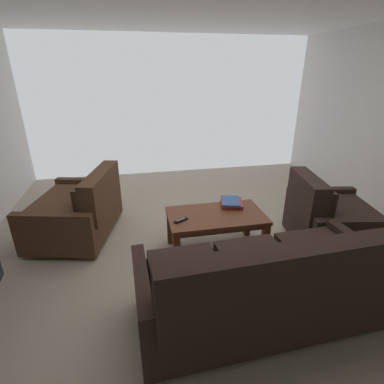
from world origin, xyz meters
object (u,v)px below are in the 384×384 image
sofa_main (263,286)px  book_stack (231,202)px  loveseat_near (79,210)px  tv_remote (181,220)px  armchair_side (328,219)px  coffee_table (216,220)px

sofa_main → book_stack: size_ratio=5.86×
sofa_main → book_stack: 1.30m
loveseat_near → tv_remote: size_ratio=8.19×
book_stack → tv_remote: (0.64, 0.27, -0.02)m
loveseat_near → book_stack: loveseat_near is taller
sofa_main → book_stack: bearing=-97.4°
armchair_side → book_stack: bearing=-20.3°
armchair_side → book_stack: armchair_side is taller
armchair_side → coffee_table: bearing=-8.5°
tv_remote → sofa_main: bearing=115.1°
coffee_table → tv_remote: tv_remote is taller
loveseat_near → coffee_table: size_ratio=1.25×
coffee_table → book_stack: (-0.24, -0.19, 0.10)m
loveseat_near → coffee_table: bearing=156.5°
sofa_main → loveseat_near: (1.61, -1.76, -0.04)m
loveseat_near → coffee_table: loveseat_near is taller
book_stack → armchair_side: bearing=159.7°
tv_remote → coffee_table: bearing=-169.0°
loveseat_near → armchair_side: 2.93m
sofa_main → coffee_table: (0.07, -1.09, 0.01)m
coffee_table → armchair_side: armchair_side is taller
armchair_side → tv_remote: size_ratio=6.51×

